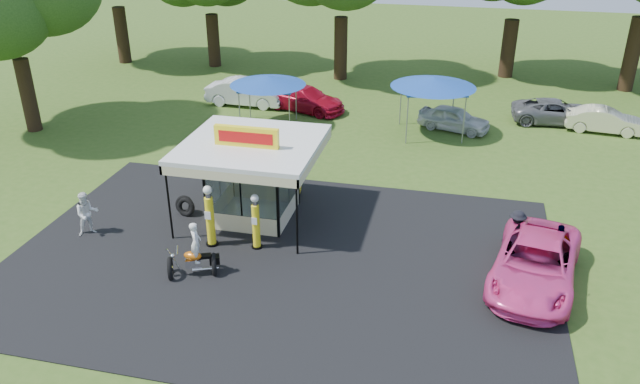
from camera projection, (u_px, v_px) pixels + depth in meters
The scene contains 20 objects.
ground at pixel (264, 289), 21.58m from camera, with size 120.00×120.00×0.00m, color #36551A.
asphalt_apron at pixel (280, 258), 23.32m from camera, with size 20.00×14.00×0.04m, color black.
gas_station_kiosk at pixel (253, 178), 25.57m from camera, with size 5.40×5.40×4.18m.
gas_pump_left at pixel (210, 217), 23.69m from camera, with size 0.48×0.48×2.56m.
gas_pump_right at pixel (256, 223), 23.56m from camera, with size 0.43×0.43×2.30m.
motorcycle at pixel (195, 254), 22.01m from camera, with size 1.92×1.47×2.18m.
spare_tires at pixel (185, 206), 26.30m from camera, with size 1.01×0.65×0.86m.
a_frame_sign at pixel (534, 296), 20.34m from camera, with size 0.63×0.71×1.02m.
kiosk_car at pixel (270, 184), 28.08m from camera, with size 1.13×2.82×0.96m, color yellow.
pink_sedan at pixel (535, 263), 21.55m from camera, with size 2.72×5.89×1.64m, color #F44295.
spectator_west at pixel (87, 214), 24.62m from camera, with size 0.89×0.69×1.83m, color white.
spectator_east_a at pixel (516, 232), 23.41m from camera, with size 1.13×0.65×1.75m, color black.
spectator_east_b at pixel (559, 246), 22.53m from camera, with size 0.99×0.41×1.69m, color gray.
bg_car_a at pixel (246, 92), 39.56m from camera, with size 1.75×5.01×1.65m, color white.
bg_car_b at pixel (305, 99), 38.64m from camera, with size 2.11×5.20×1.51m, color red.
bg_car_c at pixel (454, 118), 35.48m from camera, with size 1.63×4.05×1.38m, color silver.
bg_car_d at pixel (556, 112), 36.56m from camera, with size 2.31×5.00×1.39m, color slate.
bg_car_e at pixel (605, 120), 35.20m from camera, with size 1.47×4.21×1.39m, color beige.
tent_west at pixel (268, 81), 35.11m from camera, with size 4.31×4.31×3.01m.
tent_east at pixel (433, 82), 33.98m from camera, with size 4.68×4.68×3.27m.
Camera 1 is at (5.98, -17.00, 12.48)m, focal length 35.00 mm.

